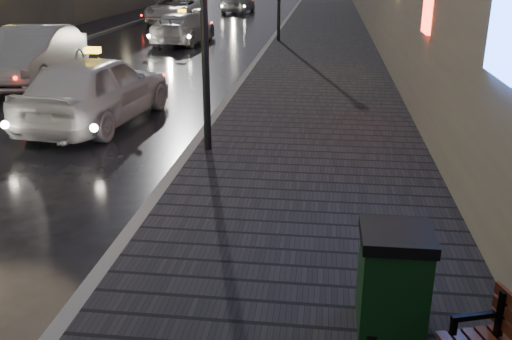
{
  "coord_description": "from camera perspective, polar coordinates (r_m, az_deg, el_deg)",
  "views": [
    {
      "loc": [
        4.09,
        -4.42,
        3.64
      ],
      "look_at": [
        3.16,
        3.06,
        0.85
      ],
      "focal_mm": 40.0,
      "sensor_mm": 36.0,
      "label": 1
    }
  ],
  "objects": [
    {
      "name": "taxi_far",
      "position": [
        35.93,
        -8.11,
        15.62
      ],
      "size": [
        2.86,
        5.89,
        1.62
      ],
      "primitive_type": "imported",
      "rotation": [
        0.0,
        0.0,
        0.03
      ],
      "color": "silver",
      "rests_on": "ground"
    },
    {
      "name": "car_left_mid",
      "position": [
        19.17,
        -21.44,
        10.62
      ],
      "size": [
        2.28,
        5.36,
        1.72
      ],
      "primitive_type": "imported",
      "rotation": [
        0.0,
        0.0,
        0.09
      ],
      "color": "#A1A1A9",
      "rests_on": "ground"
    },
    {
      "name": "curb",
      "position": [
        25.8,
        1.27,
        12.39
      ],
      "size": [
        0.2,
        58.0,
        0.15
      ],
      "primitive_type": "cube",
      "color": "slate",
      "rests_on": "ground"
    },
    {
      "name": "trash_bin",
      "position": [
        5.88,
        13.54,
        -10.46
      ],
      "size": [
        0.7,
        0.7,
        1.06
      ],
      "rotation": [
        0.0,
        0.0,
        0.01
      ],
      "color": "black",
      "rests_on": "sidewalk"
    },
    {
      "name": "sidewalk_far",
      "position": [
        28.68,
        -19.94,
        12.02
      ],
      "size": [
        2.4,
        58.0,
        0.15
      ],
      "primitive_type": "cube",
      "color": "black",
      "rests_on": "ground"
    },
    {
      "name": "taxi_near",
      "position": [
        13.82,
        -15.66,
        7.81
      ],
      "size": [
        2.52,
        5.02,
        1.64
      ],
      "primitive_type": "imported",
      "rotation": [
        0.0,
        0.0,
        3.02
      ],
      "color": "silver",
      "rests_on": "ground"
    },
    {
      "name": "curb_far",
      "position": [
        28.12,
        -17.52,
        12.14
      ],
      "size": [
        0.2,
        58.0,
        0.15
      ],
      "primitive_type": "cube",
      "color": "slate",
      "rests_on": "ground"
    },
    {
      "name": "taxi_mid",
      "position": [
        26.98,
        -7.34,
        13.91
      ],
      "size": [
        2.37,
        4.93,
        1.38
      ],
      "primitive_type": "imported",
      "rotation": [
        0.0,
        0.0,
        3.05
      ],
      "color": "silver",
      "rests_on": "ground"
    },
    {
      "name": "car_far",
      "position": [
        42.74,
        -1.83,
        16.42
      ],
      "size": [
        2.24,
        4.45,
        1.45
      ],
      "primitive_type": "imported",
      "rotation": [
        0.0,
        0.0,
        3.01
      ],
      "color": "#A5A4AC",
      "rests_on": "ground"
    },
    {
      "name": "sidewalk",
      "position": [
        25.67,
        6.73,
        12.22
      ],
      "size": [
        4.6,
        58.0,
        0.15
      ],
      "primitive_type": "cube",
      "color": "black",
      "rests_on": "ground"
    }
  ]
}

